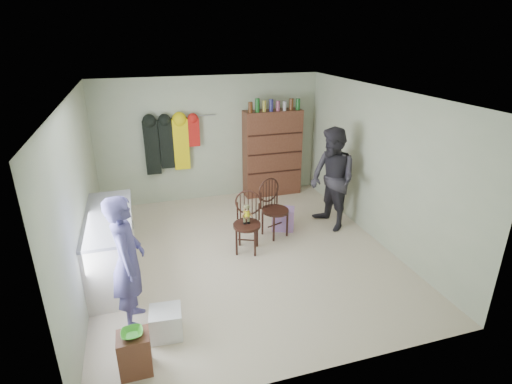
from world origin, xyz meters
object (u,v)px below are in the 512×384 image
object	(u,v)px
chair_far	(273,206)
dresser	(272,153)
chair_front	(247,219)
counter	(111,246)

from	to	relation	value
chair_far	dresser	xyz separation A→B (m)	(0.61, 1.80, 0.38)
chair_front	chair_far	size ratio (longest dim) A/B	0.98
counter	dresser	xyz separation A→B (m)	(3.20, 2.30, 0.44)
chair_far	counter	bearing A→B (deg)	170.71
counter	chair_far	distance (m)	2.64
counter	dresser	distance (m)	3.96
chair_far	dresser	bearing A→B (deg)	51.12
counter	dresser	world-z (taller)	dresser
counter	chair_far	size ratio (longest dim) A/B	1.86
chair_front	dresser	xyz separation A→B (m)	(1.17, 2.17, 0.37)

